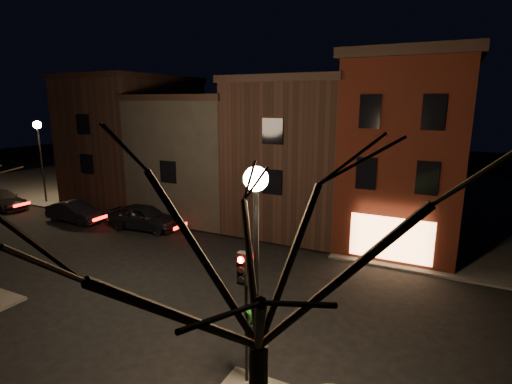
% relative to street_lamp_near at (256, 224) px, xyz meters
% --- Properties ---
extents(ground, '(120.00, 120.00, 0.00)m').
position_rel_street_lamp_near_xyz_m(ground, '(-6.20, 6.00, -5.18)').
color(ground, black).
rests_on(ground, ground).
extents(sidewalk_far_left, '(30.00, 30.00, 0.12)m').
position_rel_street_lamp_near_xyz_m(sidewalk_far_left, '(-26.20, 26.00, -5.12)').
color(sidewalk_far_left, '#2D2B28').
rests_on(sidewalk_far_left, ground).
extents(corner_building, '(6.50, 8.50, 10.50)m').
position_rel_street_lamp_near_xyz_m(corner_building, '(1.80, 15.47, 0.22)').
color(corner_building, '#41130B').
rests_on(corner_building, ground).
extents(row_building_a, '(7.30, 10.30, 9.40)m').
position_rel_street_lamp_near_xyz_m(row_building_a, '(-4.70, 16.50, -0.34)').
color(row_building_a, black).
rests_on(row_building_a, ground).
extents(row_building_b, '(7.80, 10.30, 8.40)m').
position_rel_street_lamp_near_xyz_m(row_building_b, '(-11.95, 16.50, -0.85)').
color(row_building_b, black).
rests_on(row_building_b, ground).
extents(row_building_c, '(7.30, 10.30, 9.90)m').
position_rel_street_lamp_near_xyz_m(row_building_c, '(-19.20, 16.50, -0.09)').
color(row_building_c, black).
rests_on(row_building_c, ground).
extents(street_lamp_near, '(0.60, 0.60, 6.48)m').
position_rel_street_lamp_near_xyz_m(street_lamp_near, '(0.00, 0.00, 0.00)').
color(street_lamp_near, black).
rests_on(street_lamp_near, sidewalk_near_right).
extents(street_lamp_far, '(0.60, 0.60, 6.48)m').
position_rel_street_lamp_near_xyz_m(street_lamp_far, '(-25.20, 12.20, 0.00)').
color(street_lamp_far, black).
rests_on(street_lamp_far, sidewalk_far_left).
extents(traffic_signal, '(0.58, 0.38, 4.05)m').
position_rel_street_lamp_near_xyz_m(traffic_signal, '(-0.60, 0.49, -2.37)').
color(traffic_signal, black).
rests_on(traffic_signal, sidewalk_near_right).
extents(bare_tree_right, '(6.40, 6.40, 8.50)m').
position_rel_street_lamp_near_xyz_m(bare_tree_right, '(1.30, -2.50, 0.97)').
color(bare_tree_right, black).
rests_on(bare_tree_right, sidewalk_near_right).
extents(parked_car_a, '(4.98, 2.37, 1.64)m').
position_rel_street_lamp_near_xyz_m(parked_car_a, '(-13.30, 10.50, -4.36)').
color(parked_car_a, black).
rests_on(parked_car_a, ground).
extents(parked_car_b, '(4.27, 1.52, 1.40)m').
position_rel_street_lamp_near_xyz_m(parked_car_b, '(-18.66, 9.60, -4.48)').
color(parked_car_b, black).
rests_on(parked_car_b, ground).
extents(parked_car_c, '(4.94, 2.32, 1.39)m').
position_rel_street_lamp_near_xyz_m(parked_car_c, '(-26.65, 9.52, -4.48)').
color(parked_car_c, black).
rests_on(parked_car_c, ground).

